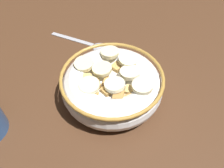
# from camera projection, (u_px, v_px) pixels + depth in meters

# --- Properties ---
(ground_plane) EXTENTS (1.29, 1.29, 0.02)m
(ground_plane) POSITION_uv_depth(u_px,v_px,m) (112.00, 98.00, 0.43)
(ground_plane) COLOR #472B19
(cereal_bowl) EXTENTS (0.18, 0.18, 0.06)m
(cereal_bowl) POSITION_uv_depth(u_px,v_px,m) (112.00, 84.00, 0.40)
(cereal_bowl) COLOR white
(cereal_bowl) RESTS_ON ground_plane
(spoon) EXTENTS (0.15, 0.06, 0.01)m
(spoon) POSITION_uv_depth(u_px,v_px,m) (93.00, 44.00, 0.51)
(spoon) COLOR #A5A5AD
(spoon) RESTS_ON ground_plane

